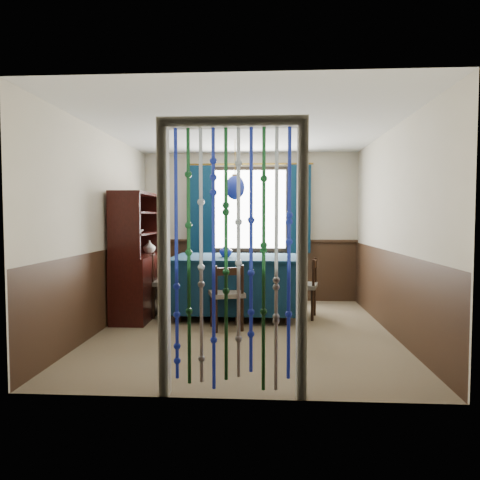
# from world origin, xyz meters

# --- Properties ---
(floor) EXTENTS (4.00, 4.00, 0.00)m
(floor) POSITION_xyz_m (0.00, 0.00, 0.00)
(floor) COLOR brown
(floor) RESTS_ON ground
(ceiling) EXTENTS (4.00, 4.00, 0.00)m
(ceiling) POSITION_xyz_m (0.00, 0.00, 2.50)
(ceiling) COLOR silver
(ceiling) RESTS_ON ground
(wall_back) EXTENTS (3.60, 0.00, 3.60)m
(wall_back) POSITION_xyz_m (0.00, 2.00, 1.25)
(wall_back) COLOR #C1B79D
(wall_back) RESTS_ON ground
(wall_front) EXTENTS (3.60, 0.00, 3.60)m
(wall_front) POSITION_xyz_m (0.00, -2.00, 1.25)
(wall_front) COLOR #C1B79D
(wall_front) RESTS_ON ground
(wall_left) EXTENTS (0.00, 4.00, 4.00)m
(wall_left) POSITION_xyz_m (-1.80, 0.00, 1.25)
(wall_left) COLOR #C1B79D
(wall_left) RESTS_ON ground
(wall_right) EXTENTS (0.00, 4.00, 4.00)m
(wall_right) POSITION_xyz_m (1.80, 0.00, 1.25)
(wall_right) COLOR #C1B79D
(wall_right) RESTS_ON ground
(wainscot_back) EXTENTS (3.60, 0.00, 3.60)m
(wainscot_back) POSITION_xyz_m (0.00, 1.99, 0.50)
(wainscot_back) COLOR #332013
(wainscot_back) RESTS_ON ground
(wainscot_front) EXTENTS (3.60, 0.00, 3.60)m
(wainscot_front) POSITION_xyz_m (0.00, -1.99, 0.50)
(wainscot_front) COLOR #332013
(wainscot_front) RESTS_ON ground
(wainscot_left) EXTENTS (0.00, 4.00, 4.00)m
(wainscot_left) POSITION_xyz_m (-1.79, 0.00, 0.50)
(wainscot_left) COLOR #332013
(wainscot_left) RESTS_ON ground
(wainscot_right) EXTENTS (0.00, 4.00, 4.00)m
(wainscot_right) POSITION_xyz_m (1.79, 0.00, 0.50)
(wainscot_right) COLOR #332013
(wainscot_right) RESTS_ON ground
(window) EXTENTS (1.32, 0.12, 1.42)m
(window) POSITION_xyz_m (0.00, 1.95, 1.55)
(window) COLOR black
(window) RESTS_ON wall_back
(doorway) EXTENTS (1.16, 0.12, 2.18)m
(doorway) POSITION_xyz_m (0.00, -1.94, 1.05)
(doorway) COLOR silver
(doorway) RESTS_ON ground
(dining_table) EXTENTS (1.80, 1.25, 0.86)m
(dining_table) POSITION_xyz_m (-0.17, 0.80, 0.49)
(dining_table) COLOR #0A2337
(dining_table) RESTS_ON floor
(chair_near) EXTENTS (0.50, 0.49, 0.83)m
(chair_near) POSITION_xyz_m (-0.22, 0.06, 0.44)
(chair_near) COLOR black
(chair_near) RESTS_ON floor
(chair_far) EXTENTS (0.46, 0.44, 0.80)m
(chair_far) POSITION_xyz_m (-0.13, 1.55, 0.43)
(chair_far) COLOR black
(chair_far) RESTS_ON floor
(chair_left) EXTENTS (0.51, 0.52, 0.90)m
(chair_left) POSITION_xyz_m (-1.20, 0.78, 0.48)
(chair_left) COLOR black
(chair_left) RESTS_ON floor
(chair_right) EXTENTS (0.47, 0.49, 0.84)m
(chair_right) POSITION_xyz_m (0.81, 0.76, 0.45)
(chair_right) COLOR black
(chair_right) RESTS_ON floor
(sideboard) EXTENTS (0.49, 1.35, 1.76)m
(sideboard) POSITION_xyz_m (-1.55, 0.74, 0.61)
(sideboard) COLOR black
(sideboard) RESTS_ON floor
(pendant_lamp) EXTENTS (0.28, 0.28, 0.84)m
(pendant_lamp) POSITION_xyz_m (-0.17, 0.80, 1.84)
(pendant_lamp) COLOR olive
(pendant_lamp) RESTS_ON ceiling
(vase_table) EXTENTS (0.21, 0.21, 0.17)m
(vase_table) POSITION_xyz_m (-0.30, 0.76, 0.94)
(vase_table) COLOR navy
(vase_table) RESTS_ON dining_table
(bowl_shelf) EXTENTS (0.23, 0.23, 0.05)m
(bowl_shelf) POSITION_xyz_m (-1.49, 0.43, 1.23)
(bowl_shelf) COLOR beige
(bowl_shelf) RESTS_ON sideboard
(vase_sideboard) EXTENTS (0.24, 0.24, 0.21)m
(vase_sideboard) POSITION_xyz_m (-1.49, 1.10, 0.98)
(vase_sideboard) COLOR beige
(vase_sideboard) RESTS_ON sideboard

